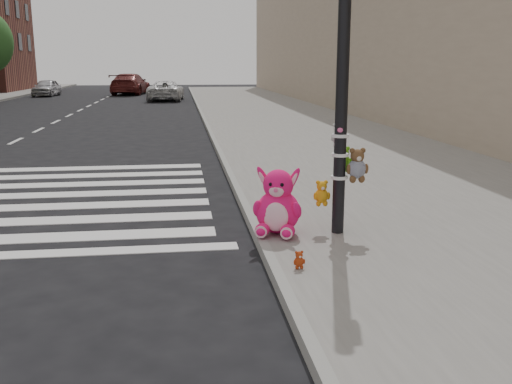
{
  "coord_description": "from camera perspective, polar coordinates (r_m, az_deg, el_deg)",
  "views": [
    {
      "loc": [
        0.54,
        -5.33,
        2.35
      ],
      "look_at": [
        1.48,
        1.69,
        0.75
      ],
      "focal_mm": 40.0,
      "sensor_mm": 36.0,
      "label": 1
    }
  ],
  "objects": [
    {
      "name": "signal_pole",
      "position": [
        7.46,
        8.73,
        8.25
      ],
      "size": [
        0.69,
        0.48,
        4.0
      ],
      "color": "black",
      "rests_on": "sidewalk_near"
    },
    {
      "name": "car_silver_deep",
      "position": [
        44.95,
        -20.2,
        9.77
      ],
      "size": [
        1.69,
        3.71,
        1.24
      ],
      "primitive_type": "imported",
      "rotation": [
        0.0,
        0.0,
        -0.06
      ],
      "color": "silver",
      "rests_on": "ground"
    },
    {
      "name": "bld_near",
      "position": [
        27.35,
        14.48,
        17.92
      ],
      "size": [
        5.0,
        60.0,
        10.0
      ],
      "primitive_type": "cube",
      "color": "tan",
      "rests_on": "ground"
    },
    {
      "name": "ground",
      "position": [
        5.85,
        -12.51,
        -11.28
      ],
      "size": [
        120.0,
        120.0,
        0.0
      ],
      "primitive_type": "plane",
      "color": "black",
      "rests_on": "ground"
    },
    {
      "name": "pink_bunny",
      "position": [
        7.51,
        2.19,
        -1.44
      ],
      "size": [
        0.73,
        0.8,
        0.92
      ],
      "rotation": [
        0.0,
        0.0,
        -0.32
      ],
      "color": "#FF156E",
      "rests_on": "sidewalk_near"
    },
    {
      "name": "car_maroon_near",
      "position": [
        45.52,
        -12.46,
        10.5
      ],
      "size": [
        2.98,
        5.73,
        1.59
      ],
      "primitive_type": "imported",
      "rotation": [
        0.0,
        0.0,
        3.0
      ],
      "color": "maroon",
      "rests_on": "ground"
    },
    {
      "name": "sidewalk_near",
      "position": [
        16.13,
        8.52,
        4.47
      ],
      "size": [
        7.0,
        80.0,
        0.14
      ],
      "primitive_type": "cube",
      "color": "slate",
      "rests_on": "ground"
    },
    {
      "name": "car_white_near",
      "position": [
        37.63,
        -9.0,
        9.97
      ],
      "size": [
        2.41,
        4.66,
        1.26
      ],
      "primitive_type": "imported",
      "rotation": [
        0.0,
        0.0,
        3.07
      ],
      "color": "silver",
      "rests_on": "ground"
    },
    {
      "name": "red_teddy",
      "position": [
        6.33,
        4.33,
        -6.77
      ],
      "size": [
        0.15,
        0.12,
        0.2
      ],
      "primitive_type": null,
      "rotation": [
        0.0,
        0.0,
        0.14
      ],
      "color": "#A83310",
      "rests_on": "sidewalk_near"
    },
    {
      "name": "curb_edge",
      "position": [
        15.53,
        -3.83,
        4.27
      ],
      "size": [
        0.12,
        80.0,
        0.15
      ],
      "primitive_type": "cube",
      "color": "gray",
      "rests_on": "ground"
    }
  ]
}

